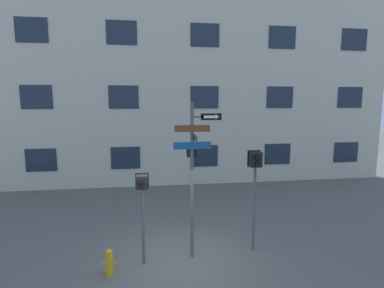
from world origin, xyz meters
The scene contains 7 objects.
ground_plane centered at (0.00, 0.00, 0.00)m, with size 60.00×60.00×0.00m, color #595651.
building_facade centered at (0.00, 7.82, 6.02)m, with size 24.00×0.63×12.05m.
street_sign_pole centered at (0.41, 0.27, 2.60)m, with size 1.30×0.99×4.31m.
pedestrian_signal_left centered at (-0.99, 0.10, 1.92)m, with size 0.35×0.40×2.47m.
pedestrian_signal_right centered at (2.19, 0.44, 2.32)m, with size 0.38×0.40×2.95m.
pedestrian_signal_across centered at (0.64, 2.31, 2.16)m, with size 0.35×0.40×2.83m.
fire_hydrant centered at (-1.84, -0.31, 0.34)m, with size 0.35×0.19×0.69m.
Camera 1 is at (-0.74, -7.53, 4.36)m, focal length 28.00 mm.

